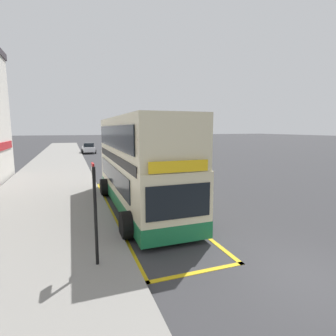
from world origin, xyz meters
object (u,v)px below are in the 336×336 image
bus_stop_sign (95,206)px  parked_car_silver_far (127,144)px  parked_car_white_ahead (89,148)px  double_decker_bus (139,166)px  parked_car_navy_across (146,150)px

bus_stop_sign → parked_car_silver_far: bus_stop_sign is taller
bus_stop_sign → parked_car_white_ahead: 36.71m
double_decker_bus → bus_stop_sign: (-2.56, -5.33, -0.29)m
bus_stop_sign → parked_car_white_ahead: (2.12, 36.63, -0.98)m
parked_car_white_ahead → double_decker_bus: bearing=-88.7°
parked_car_white_ahead → parked_car_navy_across: bearing=-39.1°
double_decker_bus → parked_car_silver_far: bearing=79.5°
parked_car_navy_across → parked_car_white_ahead: 9.87m
parked_car_navy_across → parked_car_white_ahead: same height
double_decker_bus → bus_stop_sign: bearing=-115.7°
double_decker_bus → parked_car_white_ahead: size_ratio=2.44×
parked_car_silver_far → parked_car_navy_across: (-0.02, -13.92, 0.00)m
double_decker_bus → parked_car_white_ahead: (-0.44, 31.31, -1.26)m
double_decker_bus → parked_car_silver_far: size_ratio=2.44×
double_decker_bus → parked_car_white_ahead: double_decker_bus is taller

